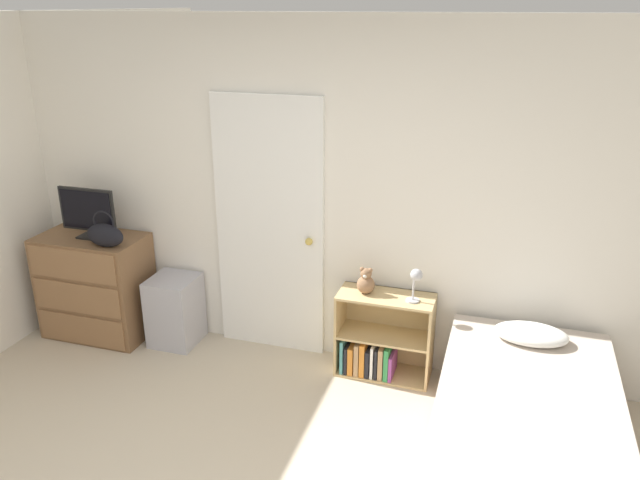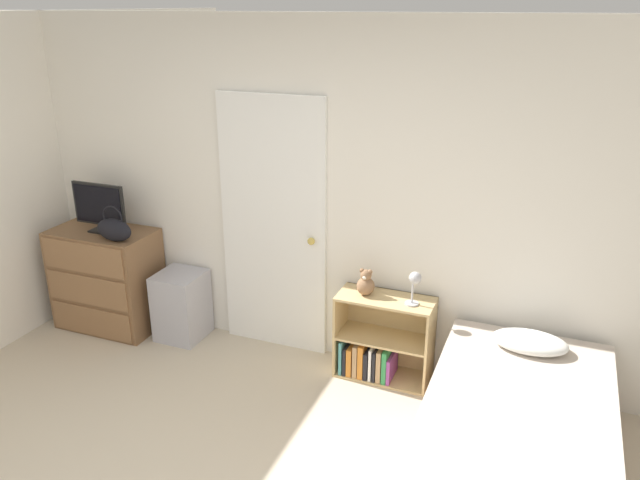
{
  "view_description": "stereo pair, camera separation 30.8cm",
  "coord_description": "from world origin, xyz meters",
  "px_view_note": "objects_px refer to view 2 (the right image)",
  "views": [
    {
      "loc": [
        1.36,
        -1.87,
        2.6
      ],
      "look_at": [
        0.14,
        2.03,
        1.05
      ],
      "focal_mm": 35.0,
      "sensor_mm": 36.0,
      "label": 1
    },
    {
      "loc": [
        1.65,
        -1.77,
        2.6
      ],
      "look_at": [
        0.14,
        2.03,
        1.05
      ],
      "focal_mm": 35.0,
      "sensor_mm": 36.0,
      "label": 2
    }
  ],
  "objects_px": {
    "teddy_bear": "(366,284)",
    "bed": "(514,446)",
    "storage_bin": "(182,305)",
    "dresser": "(107,279)",
    "tv": "(99,207)",
    "desk_lamp": "(415,282)",
    "handbag": "(114,229)",
    "bookshelf": "(377,346)"
  },
  "relations": [
    {
      "from": "teddy_bear",
      "to": "bed",
      "type": "height_order",
      "value": "teddy_bear"
    },
    {
      "from": "teddy_bear",
      "to": "storage_bin",
      "type": "bearing_deg",
      "value": -178.78
    },
    {
      "from": "dresser",
      "to": "bed",
      "type": "relative_size",
      "value": 0.45
    },
    {
      "from": "dresser",
      "to": "teddy_bear",
      "type": "relative_size",
      "value": 4.32
    },
    {
      "from": "tv",
      "to": "storage_bin",
      "type": "distance_m",
      "value": 1.04
    },
    {
      "from": "tv",
      "to": "teddy_bear",
      "type": "distance_m",
      "value": 2.26
    },
    {
      "from": "desk_lamp",
      "to": "tv",
      "type": "bearing_deg",
      "value": -178.98
    },
    {
      "from": "tv",
      "to": "bed",
      "type": "xyz_separation_m",
      "value": [
        3.38,
        -0.71,
        -0.81
      ]
    },
    {
      "from": "tv",
      "to": "desk_lamp",
      "type": "xyz_separation_m",
      "value": [
        2.59,
        0.05,
        -0.25
      ]
    },
    {
      "from": "teddy_bear",
      "to": "desk_lamp",
      "type": "relative_size",
      "value": 0.79
    },
    {
      "from": "handbag",
      "to": "bed",
      "type": "height_order",
      "value": "handbag"
    },
    {
      "from": "teddy_bear",
      "to": "bed",
      "type": "xyz_separation_m",
      "value": [
        1.15,
        -0.8,
        -0.47
      ]
    },
    {
      "from": "storage_bin",
      "to": "bookshelf",
      "type": "distance_m",
      "value": 1.66
    },
    {
      "from": "tv",
      "to": "bed",
      "type": "height_order",
      "value": "tv"
    },
    {
      "from": "tv",
      "to": "storage_bin",
      "type": "bearing_deg",
      "value": 4.6
    },
    {
      "from": "bookshelf",
      "to": "bed",
      "type": "xyz_separation_m",
      "value": [
        1.05,
        -0.8,
        0.02
      ]
    },
    {
      "from": "dresser",
      "to": "teddy_bear",
      "type": "xyz_separation_m",
      "value": [
        2.25,
        0.09,
        0.3
      ]
    },
    {
      "from": "handbag",
      "to": "bed",
      "type": "distance_m",
      "value": 3.26
    },
    {
      "from": "handbag",
      "to": "storage_bin",
      "type": "relative_size",
      "value": 0.55
    },
    {
      "from": "storage_bin",
      "to": "desk_lamp",
      "type": "xyz_separation_m",
      "value": [
        1.92,
        -0.01,
        0.54
      ]
    },
    {
      "from": "bookshelf",
      "to": "teddy_bear",
      "type": "distance_m",
      "value": 0.5
    },
    {
      "from": "tv",
      "to": "bookshelf",
      "type": "height_order",
      "value": "tv"
    },
    {
      "from": "handbag",
      "to": "dresser",
      "type": "bearing_deg",
      "value": 151.65
    },
    {
      "from": "dresser",
      "to": "desk_lamp",
      "type": "bearing_deg",
      "value": 1.13
    },
    {
      "from": "bookshelf",
      "to": "teddy_bear",
      "type": "relative_size",
      "value": 3.48
    },
    {
      "from": "tv",
      "to": "storage_bin",
      "type": "height_order",
      "value": "tv"
    },
    {
      "from": "dresser",
      "to": "tv",
      "type": "distance_m",
      "value": 0.64
    },
    {
      "from": "teddy_bear",
      "to": "dresser",
      "type": "bearing_deg",
      "value": -177.65
    },
    {
      "from": "dresser",
      "to": "tv",
      "type": "height_order",
      "value": "tv"
    },
    {
      "from": "tv",
      "to": "bed",
      "type": "relative_size",
      "value": 0.25
    },
    {
      "from": "storage_bin",
      "to": "bookshelf",
      "type": "height_order",
      "value": "bookshelf"
    },
    {
      "from": "bed",
      "to": "tv",
      "type": "bearing_deg",
      "value": 168.11
    },
    {
      "from": "tv",
      "to": "bookshelf",
      "type": "distance_m",
      "value": 2.48
    },
    {
      "from": "bookshelf",
      "to": "desk_lamp",
      "type": "distance_m",
      "value": 0.64
    },
    {
      "from": "teddy_bear",
      "to": "desk_lamp",
      "type": "distance_m",
      "value": 0.37
    },
    {
      "from": "bed",
      "to": "teddy_bear",
      "type": "bearing_deg",
      "value": 145.17
    },
    {
      "from": "bookshelf",
      "to": "bed",
      "type": "bearing_deg",
      "value": -37.38
    },
    {
      "from": "bookshelf",
      "to": "dresser",
      "type": "bearing_deg",
      "value": -177.72
    },
    {
      "from": "handbag",
      "to": "teddy_bear",
      "type": "height_order",
      "value": "handbag"
    },
    {
      "from": "storage_bin",
      "to": "desk_lamp",
      "type": "relative_size",
      "value": 2.24
    },
    {
      "from": "bed",
      "to": "desk_lamp",
      "type": "bearing_deg",
      "value": 136.09
    },
    {
      "from": "teddy_bear",
      "to": "desk_lamp",
      "type": "height_order",
      "value": "desk_lamp"
    }
  ]
}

